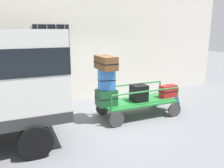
{
  "coord_description": "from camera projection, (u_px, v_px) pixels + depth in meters",
  "views": [
    {
      "loc": [
        -2.57,
        -5.76,
        2.58
      ],
      "look_at": [
        -0.02,
        0.0,
        1.08
      ],
      "focal_mm": 36.83,
      "sensor_mm": 36.0,
      "label": 1
    }
  ],
  "objects": [
    {
      "name": "suitcase_center_bottom",
      "position": [
        168.0,
        91.0,
        7.3
      ],
      "size": [
        0.57,
        0.31,
        0.39
      ],
      "color": "#B21E1E",
      "rests_on": "luggage_cart"
    },
    {
      "name": "suitcase_left_middle",
      "position": [
        107.0,
        80.0,
        6.34
      ],
      "size": [
        0.47,
        0.32,
        0.56
      ],
      "color": "#3372C6",
      "rests_on": "suitcase_left_bottom"
    },
    {
      "name": "suitcase_left_top",
      "position": [
        106.0,
        63.0,
        6.28
      ],
      "size": [
        0.44,
        0.79,
        0.38
      ],
      "color": "brown",
      "rests_on": "suitcase_left_middle"
    },
    {
      "name": "ground_plane",
      "position": [
        113.0,
        120.0,
        6.73
      ],
      "size": [
        40.0,
        40.0,
        0.0
      ],
      "primitive_type": "plane",
      "color": "slate"
    },
    {
      "name": "backpack",
      "position": [
        176.0,
        103.0,
        7.53
      ],
      "size": [
        0.27,
        0.22,
        0.44
      ],
      "color": "navy",
      "rests_on": "ground"
    },
    {
      "name": "suitcase_left_bottom",
      "position": [
        106.0,
        97.0,
        6.48
      ],
      "size": [
        0.56,
        0.45,
        0.47
      ],
      "color": "#194C28",
      "rests_on": "luggage_cart"
    },
    {
      "name": "cart_railing",
      "position": [
        139.0,
        89.0,
        6.88
      ],
      "size": [
        2.24,
        0.96,
        0.42
      ],
      "color": "#1E722D",
      "rests_on": "luggage_cart"
    },
    {
      "name": "luggage_cart",
      "position": [
        138.0,
        103.0,
        6.98
      ],
      "size": [
        2.36,
        1.09,
        0.48
      ],
      "color": "#1E722D",
      "rests_on": "ground"
    },
    {
      "name": "building_wall",
      "position": [
        85.0,
        32.0,
        8.41
      ],
      "size": [
        12.0,
        0.38,
        5.0
      ],
      "color": "silver",
      "rests_on": "ground"
    },
    {
      "name": "suitcase_midleft_bottom",
      "position": [
        139.0,
        93.0,
        6.89
      ],
      "size": [
        0.46,
        0.44,
        0.5
      ],
      "color": "black",
      "rests_on": "luggage_cart"
    }
  ]
}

